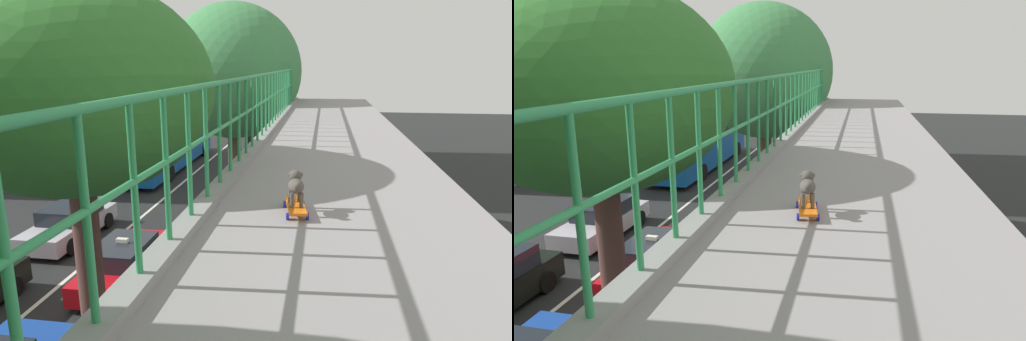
% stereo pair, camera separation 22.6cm
% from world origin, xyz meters
% --- Properties ---
extents(overpass_deck, '(2.73, 29.86, 0.38)m').
position_xyz_m(overpass_deck, '(1.07, -0.00, 5.02)').
color(overpass_deck, gray).
rests_on(overpass_deck, bridge_pier).
extents(green_railing, '(0.20, 28.36, 1.20)m').
position_xyz_m(green_railing, '(-0.25, 0.00, 5.52)').
color(green_railing, gray).
rests_on(green_railing, overpass_deck).
extents(car_red_taxi_fifth, '(1.76, 4.43, 1.44)m').
position_xyz_m(car_red_taxi_fifth, '(-5.03, 8.91, 0.62)').
color(car_red_taxi_fifth, red).
rests_on(car_red_taxi_fifth, ground).
extents(car_silver_sixth, '(1.86, 4.41, 1.37)m').
position_xyz_m(car_silver_sixth, '(-8.59, 11.70, 0.67)').
color(car_silver_sixth, '#B9B2BE').
rests_on(car_silver_sixth, ground).
extents(city_bus, '(2.68, 11.67, 3.30)m').
position_xyz_m(city_bus, '(-8.94, 23.68, 1.87)').
color(city_bus, '#104C94').
rests_on(city_bus, ground).
extents(roadside_tree_mid, '(3.79, 3.79, 7.71)m').
position_xyz_m(roadside_tree_mid, '(-2.47, 2.57, 6.20)').
color(roadside_tree_mid, brown).
rests_on(roadside_tree_mid, ground).
extents(roadside_tree_far, '(4.95, 4.95, 8.71)m').
position_xyz_m(roadside_tree_far, '(-2.46, 13.21, 6.25)').
color(roadside_tree_far, brown).
rests_on(roadside_tree_far, ground).
extents(roadside_tree_farthest, '(3.76, 3.76, 7.74)m').
position_xyz_m(roadside_tree_farthest, '(-2.04, 14.45, 6.03)').
color(roadside_tree_farthest, '#4D392D').
rests_on(roadside_tree_farthest, ground).
extents(toy_skateboard, '(0.27, 0.56, 0.09)m').
position_xyz_m(toy_skateboard, '(0.63, 1.00, 5.28)').
color(toy_skateboard, orange).
rests_on(toy_skateboard, overpass_deck).
extents(small_dog, '(0.18, 0.35, 0.31)m').
position_xyz_m(small_dog, '(0.63, 1.02, 5.49)').
color(small_dog, '#4E4942').
rests_on(small_dog, toy_skateboard).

